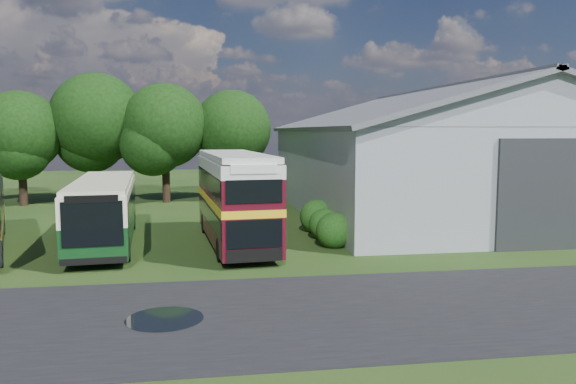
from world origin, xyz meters
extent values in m
plane|color=#193310|center=(0.00, 0.00, 0.00)|extent=(120.00, 120.00, 0.00)
cube|color=black|center=(3.00, -3.00, 0.00)|extent=(60.00, 8.00, 0.02)
cylinder|color=black|center=(-1.50, -3.00, 0.00)|extent=(2.20, 2.20, 0.01)
cube|color=gray|center=(15.00, 16.00, 2.75)|extent=(18.00, 24.00, 5.50)
cube|color=#2D3033|center=(15.00, 3.92, 2.50)|extent=(5.20, 0.18, 5.00)
cylinder|color=black|center=(-13.00, 23.50, 1.53)|extent=(0.56, 0.56, 3.06)
sphere|color=black|center=(-13.00, 23.50, 5.27)|extent=(5.78, 5.78, 5.78)
cylinder|color=black|center=(-8.00, 24.80, 1.80)|extent=(0.56, 0.56, 3.60)
sphere|color=black|center=(-8.00, 24.80, 6.20)|extent=(6.80, 6.80, 6.80)
cylinder|color=black|center=(-3.00, 23.80, 1.66)|extent=(0.56, 0.56, 3.31)
sphere|color=black|center=(-3.00, 23.80, 5.70)|extent=(6.26, 6.26, 6.26)
cylinder|color=black|center=(2.00, 24.60, 1.58)|extent=(0.56, 0.56, 3.17)
sphere|color=black|center=(2.00, 24.60, 5.46)|extent=(5.98, 5.98, 5.98)
sphere|color=#194714|center=(5.60, 6.00, 0.00)|extent=(1.70, 1.70, 1.70)
sphere|color=#194714|center=(5.60, 8.00, 0.00)|extent=(1.60, 1.60, 1.60)
sphere|color=#194714|center=(5.60, 10.00, 0.00)|extent=(1.80, 1.80, 1.80)
cube|color=#0E3615|center=(-4.93, 8.30, 1.69)|extent=(3.53, 11.32, 2.77)
cube|color=#450916|center=(1.14, 7.31, 2.30)|extent=(3.41, 10.19, 4.00)
camera|label=1|loc=(-0.40, -18.76, 5.32)|focal=35.00mm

